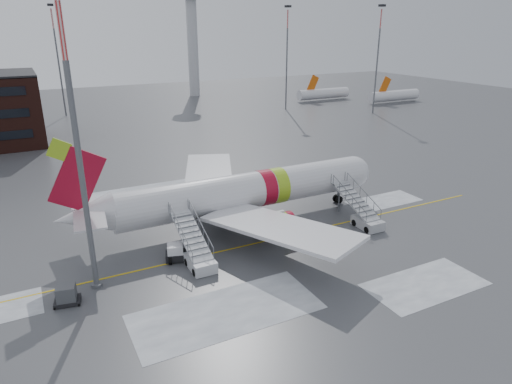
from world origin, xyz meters
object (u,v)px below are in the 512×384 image
light_mast_near (78,147)px  airliner (239,193)px  airstair_aft (197,254)px  pushback_tug (179,253)px  airstair_fwd (363,216)px  uld_container (67,295)px

light_mast_near → airliner: bearing=21.4°
airliner → light_mast_near: size_ratio=1.57×
airstair_aft → light_mast_near: bearing=177.6°
airliner → pushback_tug: (-8.38, -4.97, -2.73)m
airstair_fwd → uld_container: size_ratio=3.64×
airstair_fwd → uld_container: airstair_fwd is taller
pushback_tug → light_mast_near: (-7.37, -1.21, 10.99)m
pushback_tug → uld_container: 10.10m
airliner → airstair_fwd: (11.33, -6.54, -2.35)m
airstair_aft → light_mast_near: size_ratio=0.34×
airliner → light_mast_near: (-15.75, -6.18, 8.26)m
airliner → uld_container: airliner is taller
airstair_fwd → uld_container: bearing=-177.8°
airstair_aft → uld_container: airstair_aft is taller
airliner → airstair_fwd: airliner is taller
pushback_tug → airstair_fwd: bearing=-4.5°
airstair_fwd → light_mast_near: (-27.08, 0.35, 10.62)m
airliner → pushback_tug: size_ratio=11.56×
light_mast_near → pushback_tug: bearing=9.3°
airliner → light_mast_near: light_mast_near is taller
airstair_aft → light_mast_near: (-8.54, 0.35, 10.62)m
airstair_fwd → airliner: bearing=150.0°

